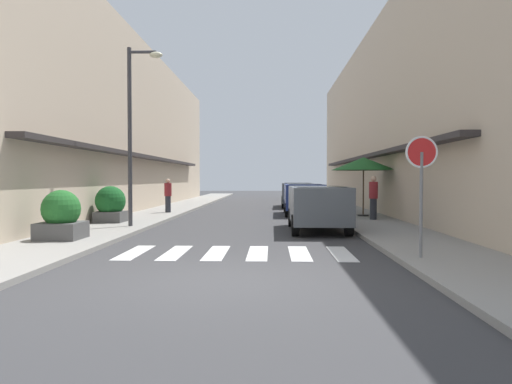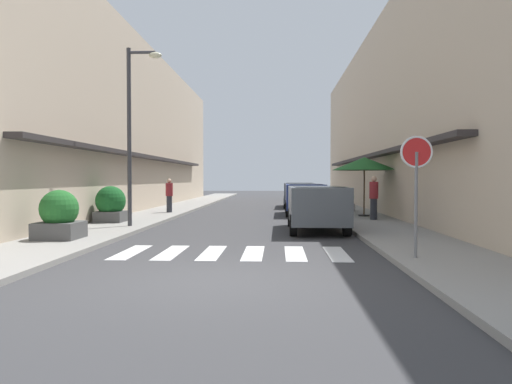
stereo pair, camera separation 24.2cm
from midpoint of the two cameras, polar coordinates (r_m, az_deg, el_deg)
The scene contains 17 objects.
ground_plane at distance 23.69m, azimuth -0.33°, elevation -2.54°, with size 86.34×86.34×0.00m, color #38383A.
sidewalk_left at distance 24.30m, azimuth -11.13°, elevation -2.32°, with size 2.43×54.94×0.12m, color gray.
sidewalk_right at distance 23.95m, azimuth 10.64°, elevation -2.38°, with size 2.43×54.94×0.12m, color gray.
building_row_left at distance 26.37m, azimuth -18.65°, elevation 7.36°, with size 5.50×37.32×8.79m.
building_row_right at distance 25.82m, azimuth 18.61°, elevation 8.10°, with size 5.50×37.32×9.35m.
crosswalk at distance 11.01m, azimuth -2.91°, elevation -7.31°, with size 5.20×2.20×0.01m.
parked_car_near at distance 15.63m, azimuth 6.95°, elevation -1.30°, with size 1.81×4.23×1.47m.
parked_car_mid at distance 22.57m, azimuth 5.39°, elevation -0.41°, with size 1.83×4.09×1.47m.
parked_car_far at distance 28.60m, azimuth 4.65°, elevation 0.02°, with size 1.87×4.46×1.47m.
round_street_sign at distance 10.12m, azimuth 18.54°, elevation 3.12°, with size 0.65×0.07×2.45m.
street_lamp at distance 16.62m, azimuth -14.70°, elevation 8.47°, with size 1.19×0.28×5.96m.
cafe_umbrella at distance 20.78m, azimuth 12.40°, elevation 3.30°, with size 2.72×2.72×2.50m.
planter_corner at distance 13.62m, azimuth -22.75°, elevation -2.70°, with size 1.09×1.09×1.30m.
planter_midblock at distance 18.30m, azimuth -17.38°, elevation -1.44°, with size 1.10×1.10×1.33m.
planter_far at distance 23.98m, azimuth 10.03°, elevation -0.84°, with size 0.98×0.98×1.20m.
pedestrian_walking_near at distance 22.86m, azimuth -10.78°, elevation -0.32°, with size 0.34×0.34×1.59m.
pedestrian_walking_far at distance 19.04m, azimuth 13.51°, elevation -0.55°, with size 0.34×0.34×1.69m.
Camera 1 is at (0.79, -7.92, 1.71)m, focal length 33.45 mm.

